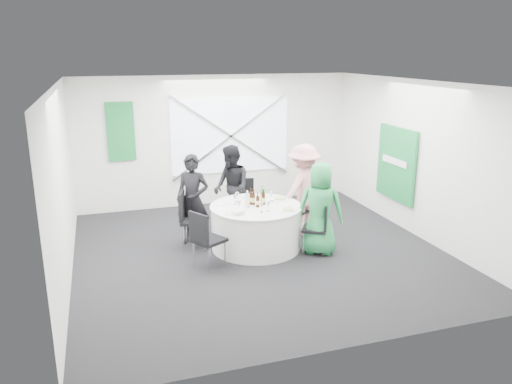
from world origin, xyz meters
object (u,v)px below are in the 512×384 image
object	(u,v)px
person_man_back	(231,188)
person_woman_pink	(303,190)
banquet_table	(256,227)
chair_front_left	(205,236)
chair_back	(245,198)
person_woman_green	(320,209)
clear_water_bottle	(247,201)
chair_back_left	(189,215)
person_man_back_left	(193,200)
chair_front_right	(320,225)
chair_back_right	(303,204)
green_water_bottle	(262,196)

from	to	relation	value
person_man_back	person_woman_pink	xyz separation A→B (m)	(1.18, -0.66, 0.04)
banquet_table	chair_front_left	distance (m)	1.20
chair_back	person_woman_green	world-z (taller)	person_woman_green
banquet_table	chair_front_left	world-z (taller)	chair_front_left
person_woman_green	clear_water_bottle	world-z (taller)	person_woman_green
banquet_table	chair_back	size ratio (longest dim) A/B	1.74
chair_back_left	person_man_back_left	bearing A→B (deg)	-10.74
person_man_back_left	chair_front_right	bearing A→B (deg)	-0.66
person_woman_pink	chair_back_left	bearing A→B (deg)	-20.61
chair_back_right	chair_back_left	bearing A→B (deg)	-111.67
banquet_table	chair_back_left	distance (m)	1.16
banquet_table	chair_back	xyz separation A→B (m)	(0.17, 1.23, 0.14)
person_man_back_left	person_woman_green	size ratio (longest dim) A/B	1.02
person_man_back	person_woman_green	world-z (taller)	person_man_back
chair_back_left	clear_water_bottle	world-z (taller)	clear_water_bottle
chair_front_right	person_man_back_left	xyz separation A→B (m)	(-1.91, 1.09, 0.29)
chair_front_left	person_woman_pink	xyz separation A→B (m)	(2.06, 1.04, 0.28)
chair_front_right	chair_back	bearing A→B (deg)	-126.37
banquet_table	green_water_bottle	distance (m)	0.54
chair_back_left	person_man_back	bearing A→B (deg)	-33.54
chair_back_left	chair_front_left	bearing A→B (deg)	-158.00
chair_back_left	person_woman_pink	size ratio (longest dim) A/B	0.59
chair_back_left	person_woman_green	size ratio (longest dim) A/B	0.64
person_woman_pink	person_woman_green	size ratio (longest dim) A/B	1.08
banquet_table	chair_front_right	world-z (taller)	chair_front_right
chair_back	clear_water_bottle	world-z (taller)	clear_water_bottle
person_woman_green	clear_water_bottle	bearing A→B (deg)	6.01
banquet_table	chair_back_right	world-z (taller)	chair_back_right
chair_back	chair_front_right	world-z (taller)	chair_back
chair_back_right	chair_front_left	bearing A→B (deg)	-87.83
chair_back_right	person_man_back	world-z (taller)	person_man_back
clear_water_bottle	person_woman_green	bearing A→B (deg)	-23.44
banquet_table	person_man_back	distance (m)	1.18
chair_front_right	banquet_table	bearing A→B (deg)	-90.00
chair_back_left	green_water_bottle	distance (m)	1.29
person_man_back_left	clear_water_bottle	distance (m)	1.00
chair_back_right	chair_front_left	distance (m)	2.41
banquet_table	chair_front_left	size ratio (longest dim) A/B	1.65
chair_back_left	person_man_back_left	distance (m)	0.29
chair_back_left	chair_back_right	bearing A→B (deg)	-66.63
chair_front_left	chair_front_right	bearing A→B (deg)	-118.98
person_man_back_left	chair_front_left	bearing A→B (deg)	-63.17
person_man_back	chair_back_left	bearing A→B (deg)	-59.20
banquet_table	person_woman_green	distance (m)	1.15
chair_back_right	chair_back	bearing A→B (deg)	-153.07
chair_front_left	person_man_back_left	xyz separation A→B (m)	(0.04, 1.15, 0.24)
chair_back	person_woman_pink	bearing A→B (deg)	-34.86
banquet_table	person_woman_green	world-z (taller)	person_woman_green
person_man_back	person_woman_pink	bearing A→B (deg)	53.50
person_man_back_left	clear_water_bottle	xyz separation A→B (m)	(0.81, -0.59, 0.08)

